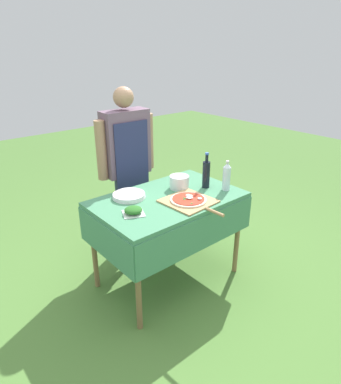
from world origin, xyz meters
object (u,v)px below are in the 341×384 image
(herb_container, at_px, (133,211))
(plate_stack, at_px, (129,196))
(oil_bottle, at_px, (206,174))
(person_cook, at_px, (127,159))
(pizza_on_peel, at_px, (189,201))
(prep_table, at_px, (168,208))
(water_bottle, at_px, (227,176))
(mixing_tub, at_px, (179,182))

(herb_container, bearing_deg, plate_stack, 62.19)
(oil_bottle, distance_m, plate_stack, 0.68)
(person_cook, height_order, pizza_on_peel, person_cook)
(prep_table, distance_m, person_cook, 0.71)
(water_bottle, relative_size, herb_container, 1.29)
(prep_table, bearing_deg, oil_bottle, -6.57)
(herb_container, bearing_deg, prep_table, 9.06)
(person_cook, relative_size, oil_bottle, 5.17)
(oil_bottle, relative_size, water_bottle, 1.20)
(oil_bottle, distance_m, mixing_tub, 0.24)
(person_cook, relative_size, plate_stack, 6.01)
(prep_table, distance_m, oil_bottle, 0.45)
(prep_table, height_order, herb_container, herb_container)
(person_cook, xyz_separation_m, water_bottle, (0.42, -0.86, -0.03))
(pizza_on_peel, relative_size, mixing_tub, 3.24)
(oil_bottle, bearing_deg, plate_stack, 158.56)
(herb_container, height_order, plate_stack, herb_container)
(person_cook, height_order, mixing_tub, person_cook)
(prep_table, relative_size, herb_container, 6.01)
(prep_table, distance_m, water_bottle, 0.56)
(plate_stack, bearing_deg, pizza_on_peel, -50.64)
(pizza_on_peel, relative_size, water_bottle, 2.08)
(pizza_on_peel, relative_size, oil_bottle, 1.74)
(plate_stack, bearing_deg, water_bottle, -29.12)
(prep_table, relative_size, pizza_on_peel, 2.25)
(plate_stack, bearing_deg, herb_container, -117.81)
(oil_bottle, bearing_deg, prep_table, 173.43)
(prep_table, bearing_deg, mixing_tub, 23.56)
(water_bottle, distance_m, plate_stack, 0.82)
(water_bottle, relative_size, plate_stack, 0.97)
(prep_table, bearing_deg, water_bottle, -22.45)
(pizza_on_peel, relative_size, plate_stack, 2.03)
(oil_bottle, distance_m, herb_container, 0.77)
(water_bottle, bearing_deg, pizza_on_peel, 177.08)
(pizza_on_peel, bearing_deg, prep_table, 108.28)
(prep_table, xyz_separation_m, oil_bottle, (0.39, -0.04, 0.22))
(prep_table, relative_size, oil_bottle, 3.92)
(herb_container, relative_size, mixing_tub, 1.21)
(mixing_tub, bearing_deg, pizza_on_peel, -116.36)
(prep_table, xyz_separation_m, plate_stack, (-0.24, 0.20, 0.11))
(person_cook, xyz_separation_m, herb_container, (-0.43, -0.72, -0.12))
(prep_table, bearing_deg, person_cook, 85.18)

